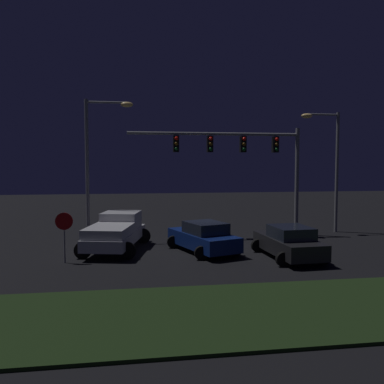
% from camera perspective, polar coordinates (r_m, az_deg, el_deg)
% --- Properties ---
extents(ground_plane, '(80.00, 80.00, 0.00)m').
position_cam_1_polar(ground_plane, '(21.40, 1.88, -7.83)').
color(ground_plane, black).
extents(grass_median, '(21.47, 5.18, 0.10)m').
position_cam_1_polar(grass_median, '(12.82, 9.76, -15.78)').
color(grass_median, black).
rests_on(grass_median, ground_plane).
extents(pickup_truck, '(3.67, 5.71, 1.80)m').
position_cam_1_polar(pickup_truck, '(21.40, -10.35, -5.17)').
color(pickup_truck, '#B7B7BC').
rests_on(pickup_truck, ground_plane).
extents(car_sedan, '(3.36, 4.75, 1.51)m').
position_cam_1_polar(car_sedan, '(20.52, 1.60, -6.23)').
color(car_sedan, navy).
rests_on(car_sedan, ground_plane).
extents(car_sedan_far, '(2.64, 4.49, 1.51)m').
position_cam_1_polar(car_sedan_far, '(19.70, 13.18, -6.76)').
color(car_sedan_far, black).
rests_on(car_sedan_far, ground_plane).
extents(traffic_signal_gantry, '(10.32, 0.56, 6.50)m').
position_cam_1_polar(traffic_signal_gantry, '(24.86, 7.12, 5.44)').
color(traffic_signal_gantry, slate).
rests_on(traffic_signal_gantry, ground_plane).
extents(street_lamp_left, '(2.67, 0.44, 7.91)m').
position_cam_1_polar(street_lamp_left, '(23.81, -12.94, 5.39)').
color(street_lamp_left, slate).
rests_on(street_lamp_left, ground_plane).
extents(street_lamp_right, '(2.54, 0.44, 7.57)m').
position_cam_1_polar(street_lamp_right, '(27.60, 18.37, 4.66)').
color(street_lamp_right, slate).
rests_on(street_lamp_right, ground_plane).
extents(stop_sign, '(0.76, 0.08, 2.23)m').
position_cam_1_polar(stop_sign, '(18.98, -17.18, -4.72)').
color(stop_sign, slate).
rests_on(stop_sign, ground_plane).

